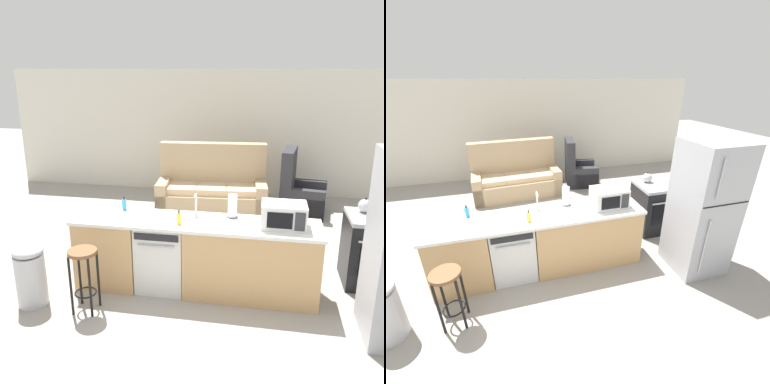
# 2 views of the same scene
# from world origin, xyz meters

# --- Properties ---
(ground_plane) EXTENTS (24.00, 24.00, 0.00)m
(ground_plane) POSITION_xyz_m (0.00, 0.00, 0.00)
(ground_plane) COLOR gray
(wall_back) EXTENTS (10.00, 0.06, 2.60)m
(wall_back) POSITION_xyz_m (0.30, 4.20, 1.30)
(wall_back) COLOR silver
(wall_back) RESTS_ON ground_plane
(kitchen_counter) EXTENTS (2.94, 0.66, 0.90)m
(kitchen_counter) POSITION_xyz_m (0.24, 0.00, 0.42)
(kitchen_counter) COLOR tan
(kitchen_counter) RESTS_ON ground_plane
(dishwasher) EXTENTS (0.58, 0.61, 0.84)m
(dishwasher) POSITION_xyz_m (-0.25, -0.00, 0.42)
(dishwasher) COLOR silver
(dishwasher) RESTS_ON ground_plane
(stove_range) EXTENTS (0.76, 0.68, 0.90)m
(stove_range) POSITION_xyz_m (2.35, 0.55, 0.45)
(stove_range) COLOR black
(stove_range) RESTS_ON ground_plane
(refrigerator) EXTENTS (0.72, 0.73, 1.92)m
(refrigerator) POSITION_xyz_m (2.35, -0.55, 0.96)
(refrigerator) COLOR #A8AAB2
(refrigerator) RESTS_ON ground_plane
(microwave) EXTENTS (0.50, 0.37, 0.28)m
(microwave) POSITION_xyz_m (1.16, -0.00, 1.04)
(microwave) COLOR white
(microwave) RESTS_ON kitchen_counter
(sink_faucet) EXTENTS (0.07, 0.18, 0.30)m
(sink_faucet) POSITION_xyz_m (0.14, 0.12, 1.03)
(sink_faucet) COLOR silver
(sink_faucet) RESTS_ON kitchen_counter
(paper_towel_roll) EXTENTS (0.14, 0.14, 0.28)m
(paper_towel_roll) POSITION_xyz_m (0.57, 0.20, 1.04)
(paper_towel_roll) COLOR #4C4C51
(paper_towel_roll) RESTS_ON kitchen_counter
(soap_bottle) EXTENTS (0.06, 0.06, 0.18)m
(soap_bottle) POSITION_xyz_m (-0.01, -0.14, 0.97)
(soap_bottle) COLOR yellow
(soap_bottle) RESTS_ON kitchen_counter
(dish_soap_bottle) EXTENTS (0.06, 0.06, 0.18)m
(dish_soap_bottle) POSITION_xyz_m (-0.80, 0.21, 0.97)
(dish_soap_bottle) COLOR #338CCC
(dish_soap_bottle) RESTS_ON kitchen_counter
(kettle) EXTENTS (0.21, 0.17, 0.19)m
(kettle) POSITION_xyz_m (2.18, 0.68, 0.99)
(kettle) COLOR #B2B2B7
(kettle) RESTS_ON stove_range
(bar_stool) EXTENTS (0.32, 0.32, 0.74)m
(bar_stool) POSITION_xyz_m (-0.97, -0.68, 0.54)
(bar_stool) COLOR brown
(bar_stool) RESTS_ON ground_plane
(couch) EXTENTS (2.07, 1.06, 1.27)m
(couch) POSITION_xyz_m (-0.04, 2.90, 0.39)
(couch) COLOR tan
(couch) RESTS_ON ground_plane
(armchair) EXTENTS (0.92, 0.96, 1.20)m
(armchair) POSITION_xyz_m (1.57, 3.10, 0.35)
(armchair) COLOR #2D2D33
(armchair) RESTS_ON ground_plane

